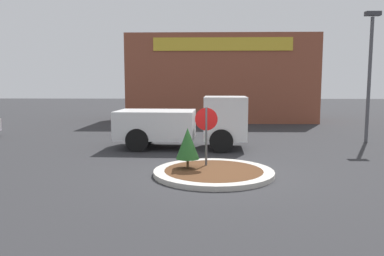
% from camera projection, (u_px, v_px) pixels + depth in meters
% --- Properties ---
extents(ground_plane, '(120.00, 120.00, 0.00)m').
position_uv_depth(ground_plane, '(214.00, 175.00, 11.58)').
color(ground_plane, '#2D2D30').
extents(traffic_island, '(3.73, 3.73, 0.15)m').
position_uv_depth(traffic_island, '(214.00, 172.00, 11.57)').
color(traffic_island, '#BCB7AD').
rests_on(traffic_island, ground_plane).
extents(stop_sign, '(0.74, 0.07, 2.06)m').
position_uv_depth(stop_sign, '(206.00, 127.00, 12.11)').
color(stop_sign, '#4C4C51').
rests_on(stop_sign, ground_plane).
extents(island_shrub, '(0.74, 0.74, 1.28)m').
position_uv_depth(island_shrub, '(188.00, 143.00, 11.77)').
color(island_shrub, brown).
rests_on(island_shrub, traffic_island).
extents(utility_truck, '(5.69, 2.58, 2.26)m').
position_uv_depth(utility_truck, '(186.00, 122.00, 16.34)').
color(utility_truck, silver).
rests_on(utility_truck, ground_plane).
extents(storefront_building, '(13.69, 6.07, 6.33)m').
position_uv_depth(storefront_building, '(220.00, 79.00, 28.95)').
color(storefront_building, brown).
rests_on(storefront_building, ground_plane).
extents(light_pole, '(0.70, 0.30, 6.15)m').
position_uv_depth(light_pole, '(370.00, 66.00, 17.64)').
color(light_pole, '#4C4C51').
rests_on(light_pole, ground_plane).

